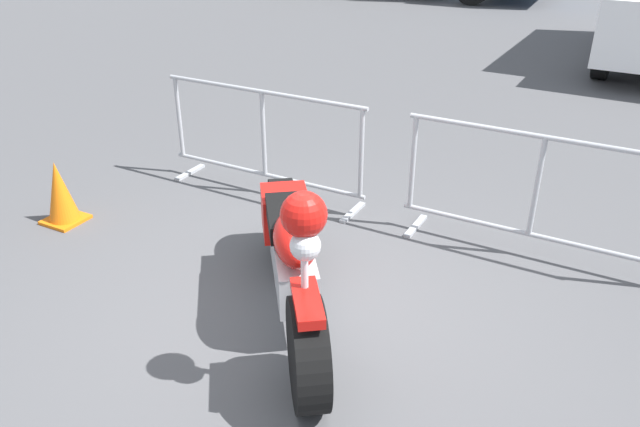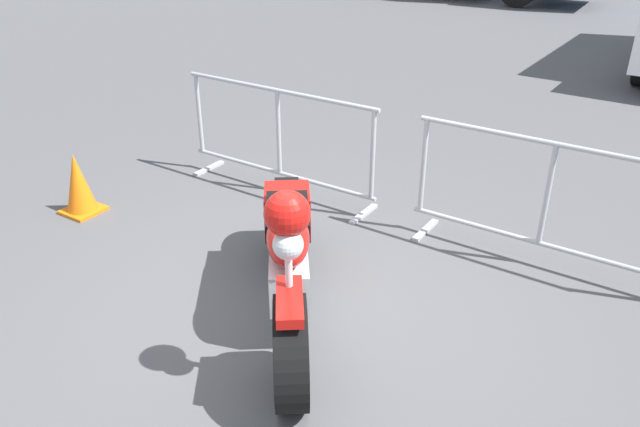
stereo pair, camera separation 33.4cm
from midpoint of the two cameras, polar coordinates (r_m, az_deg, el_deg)
name	(u,v)px [view 1 (the left image)]	position (r m, az deg, el deg)	size (l,w,h in m)	color
ground_plane	(294,317)	(4.56, -4.53, -9.49)	(120.00, 120.00, 0.00)	#4C4C4F
motorcycle	(293,256)	(4.29, -4.76, -3.92)	(1.54, 2.01, 1.33)	black
crowd_barrier_near	(264,141)	(6.16, -6.73, 6.56)	(2.20, 0.47, 1.07)	#9EA0A5
crowd_barrier_far	(535,196)	(5.24, 17.39, 1.54)	(2.20, 0.47, 1.07)	#9EA0A5
traffic_cone	(60,193)	(6.19, -24.13, 1.69)	(0.34, 0.34, 0.59)	orange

